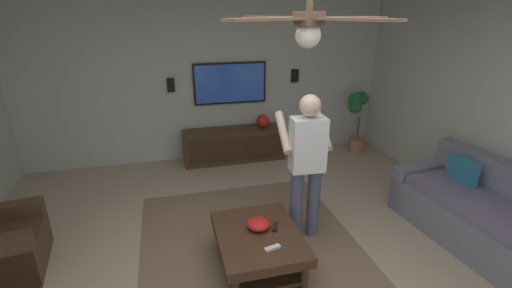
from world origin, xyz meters
TOP-DOWN VIEW (x-y plane):
  - ground_plane at (0.00, 0.00)m, footprint 7.80×7.80m
  - wall_back_tv at (3.30, 0.00)m, footprint 0.10×6.21m
  - area_rug at (0.43, -0.01)m, footprint 2.98×2.32m
  - couch at (0.03, -2.50)m, footprint 1.96×1.01m
  - coffee_table at (0.23, -0.01)m, footprint 1.00×0.80m
  - media_console at (2.97, -0.32)m, footprint 0.45×1.70m
  - tv at (3.21, -0.32)m, footprint 0.05×1.21m
  - person_standing at (0.64, -0.65)m, footprint 0.56×0.56m
  - potted_plant_tall at (2.79, -2.51)m, footprint 0.35×0.42m
  - bowl at (0.30, -0.03)m, footprint 0.22×0.22m
  - remote_white at (-0.04, -0.07)m, footprint 0.07×0.16m
  - remote_black at (0.27, -0.19)m, footprint 0.15×0.10m
  - vase_round at (2.96, -0.82)m, footprint 0.22×0.22m
  - wall_speaker_left at (3.22, -1.47)m, footprint 0.06×0.12m
  - wall_speaker_right at (3.22, 0.64)m, footprint 0.06×0.12m
  - ceiling_fan at (-0.44, -0.15)m, footprint 1.14×1.17m

SIDE VIEW (x-z plane):
  - ground_plane at x=0.00m, z-range 0.00..0.00m
  - area_rug at x=0.43m, z-range 0.00..0.01m
  - media_console at x=2.97m, z-range 0.00..0.55m
  - coffee_table at x=0.23m, z-range 0.10..0.50m
  - couch at x=0.03m, z-range -0.12..0.75m
  - remote_white at x=-0.04m, z-range 0.40..0.42m
  - remote_black at x=0.27m, z-range 0.40..0.42m
  - bowl at x=0.30m, z-range 0.40..0.50m
  - potted_plant_tall at x=2.79m, z-range 0.11..1.21m
  - vase_round at x=2.96m, z-range 0.55..0.77m
  - person_standing at x=0.64m, z-range 0.11..1.75m
  - tv at x=3.21m, z-range 0.94..1.62m
  - wall_speaker_right at x=3.22m, z-range 1.19..1.41m
  - wall_back_tv at x=3.30m, z-range 0.00..2.67m
  - wall_speaker_left at x=3.22m, z-range 1.24..1.46m
  - ceiling_fan at x=-0.44m, z-range 2.12..2.58m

